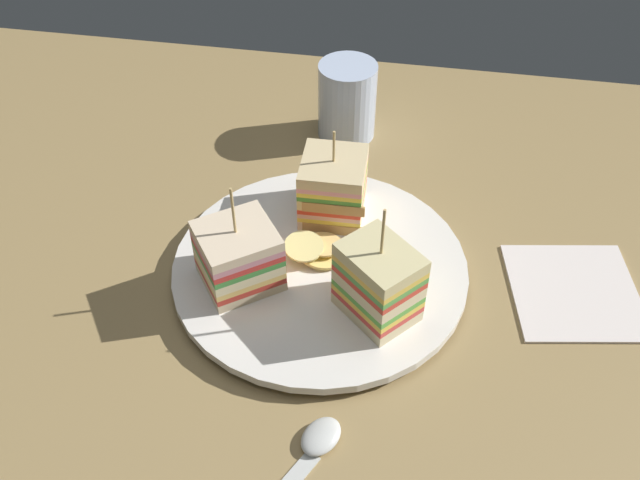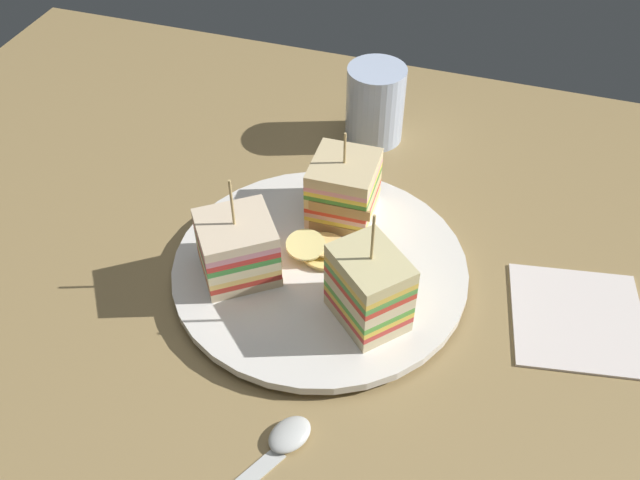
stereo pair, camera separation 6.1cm
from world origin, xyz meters
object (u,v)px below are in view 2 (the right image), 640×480
at_px(chip_pile, 321,249).
at_px(sandwich_wedge_2, 238,248).
at_px(sandwich_wedge_1, 348,190).
at_px(sandwich_wedge_0, 369,288).
at_px(drinking_glass, 375,109).
at_px(napkin, 578,318).
at_px(plate, 320,269).
at_px(spoon, 270,452).

bearing_deg(chip_pile, sandwich_wedge_2, -146.56).
relative_size(sandwich_wedge_1, sandwich_wedge_2, 0.90).
bearing_deg(sandwich_wedge_0, drinking_glass, -34.10).
relative_size(sandwich_wedge_1, napkin, 0.82).
height_order(sandwich_wedge_0, napkin, sandwich_wedge_0).
xyz_separation_m(plate, drinking_glass, (-0.01, 0.22, 0.03)).
relative_size(plate, sandwich_wedge_0, 2.33).
height_order(chip_pile, napkin, chip_pile).
height_order(sandwich_wedge_0, sandwich_wedge_2, sandwich_wedge_0).
height_order(sandwich_wedge_1, drinking_glass, sandwich_wedge_1).
bearing_deg(plate, sandwich_wedge_1, 86.61).
bearing_deg(spoon, napkin, -18.01).
bearing_deg(sandwich_wedge_1, spoon, 2.16).
bearing_deg(plate, sandwich_wedge_2, -155.23).
bearing_deg(drinking_glass, sandwich_wedge_1, -85.01).
xyz_separation_m(sandwich_wedge_1, spoon, (0.02, -0.25, -0.04)).
distance_m(spoon, napkin, 0.29).
bearing_deg(drinking_glass, sandwich_wedge_0, -76.41).
xyz_separation_m(sandwich_wedge_0, drinking_glass, (-0.06, 0.27, -0.01)).
distance_m(sandwich_wedge_0, sandwich_wedge_2, 0.12).
bearing_deg(sandwich_wedge_1, plate, -4.88).
bearing_deg(sandwich_wedge_0, sandwich_wedge_2, 35.30).
distance_m(sandwich_wedge_1, drinking_glass, 0.15).
xyz_separation_m(chip_pile, spoon, (0.02, -0.19, -0.02)).
distance_m(sandwich_wedge_2, napkin, 0.30).
bearing_deg(sandwich_wedge_0, chip_pile, -1.62).
xyz_separation_m(spoon, napkin, (0.21, 0.20, -0.00)).
distance_m(plate, sandwich_wedge_0, 0.08).
distance_m(plate, chip_pile, 0.02).
xyz_separation_m(sandwich_wedge_1, napkin, (0.22, -0.05, -0.04)).
height_order(plate, drinking_glass, drinking_glass).
distance_m(sandwich_wedge_1, spoon, 0.26).
bearing_deg(drinking_glass, napkin, -40.86).
height_order(sandwich_wedge_0, drinking_glass, sandwich_wedge_0).
height_order(sandwich_wedge_2, chip_pile, sandwich_wedge_2).
bearing_deg(chip_pile, spoon, -83.24).
xyz_separation_m(sandwich_wedge_1, drinking_glass, (-0.01, 0.15, -0.01)).
bearing_deg(napkin, chip_pile, -178.04).
relative_size(sandwich_wedge_0, sandwich_wedge_1, 1.21).
height_order(sandwich_wedge_1, chip_pile, sandwich_wedge_1).
height_order(spoon, napkin, spoon).
height_order(sandwich_wedge_1, spoon, sandwich_wedge_1).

